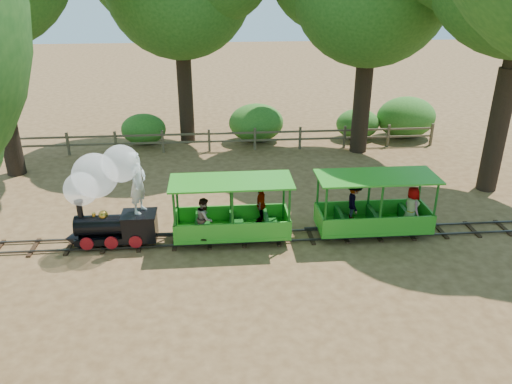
{
  "coord_description": "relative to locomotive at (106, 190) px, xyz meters",
  "views": [
    {
      "loc": [
        -0.73,
        -12.84,
        7.24
      ],
      "look_at": [
        0.41,
        0.5,
        1.3
      ],
      "focal_mm": 35.0,
      "sensor_mm": 36.0,
      "label": 1
    }
  ],
  "objects": [
    {
      "name": "shrub_mid_e",
      "position": [
        9.73,
        9.22,
        -1.01
      ],
      "size": [
        2.02,
        1.55,
        1.4
      ],
      "primitive_type": "ellipsoid",
      "color": "#2D6B1E",
      "rests_on": "ground"
    },
    {
      "name": "shrub_west",
      "position": [
        -0.17,
        9.22,
        -1.01
      ],
      "size": [
        2.01,
        1.55,
        1.39
      ],
      "primitive_type": "ellipsoid",
      "color": "#2D6B1E",
      "rests_on": "ground"
    },
    {
      "name": "ground",
      "position": [
        3.79,
        -0.08,
        -1.71
      ],
      "size": [
        90.0,
        90.0,
        0.0
      ],
      "primitive_type": "plane",
      "color": "#986C41",
      "rests_on": "ground"
    },
    {
      "name": "carriage_front",
      "position": [
        3.44,
        -0.1,
        -0.93
      ],
      "size": [
        3.45,
        1.46,
        1.79
      ],
      "color": "green",
      "rests_on": "track"
    },
    {
      "name": "carriage_rear",
      "position": [
        7.68,
        -0.06,
        -0.91
      ],
      "size": [
        3.45,
        1.41,
        1.79
      ],
      "color": "green",
      "rests_on": "track"
    },
    {
      "name": "fence",
      "position": [
        3.79,
        7.92,
        -1.13
      ],
      "size": [
        18.1,
        0.1,
        1.0
      ],
      "color": "brown",
      "rests_on": "ground"
    },
    {
      "name": "track",
      "position": [
        3.79,
        -0.08,
        -1.64
      ],
      "size": [
        22.0,
        1.0,
        0.1
      ],
      "color": "#3F3D3A",
      "rests_on": "ground"
    },
    {
      "name": "locomotive",
      "position": [
        0.0,
        0.0,
        0.0
      ],
      "size": [
        2.63,
        1.24,
        3.02
      ],
      "color": "black",
      "rests_on": "ground"
    },
    {
      "name": "shrub_east",
      "position": [
        12.03,
        9.22,
        -0.75
      ],
      "size": [
        2.78,
        2.13,
        1.92
      ],
      "primitive_type": "ellipsoid",
      "color": "#2D6B1E",
      "rests_on": "ground"
    },
    {
      "name": "shrub_mid_w",
      "position": [
        4.96,
        9.22,
        -0.84
      ],
      "size": [
        2.51,
        1.93,
        1.74
      ],
      "primitive_type": "ellipsoid",
      "color": "#2D6B1E",
      "rests_on": "ground"
    }
  ]
}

